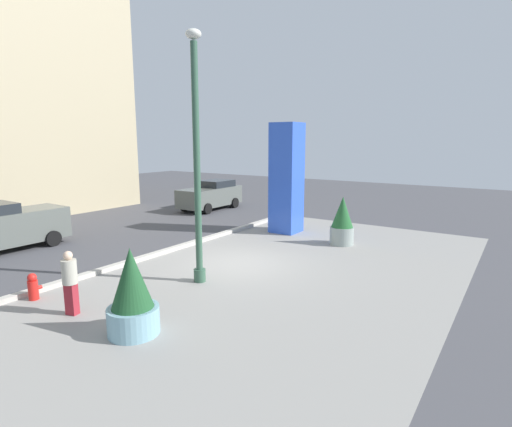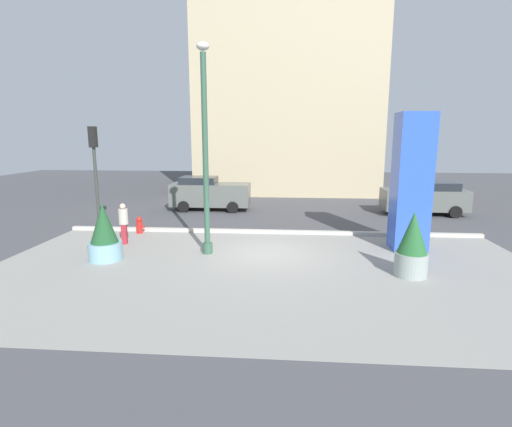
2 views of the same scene
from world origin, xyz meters
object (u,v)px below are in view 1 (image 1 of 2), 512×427
object	(u,v)px
lamp_post	(197,165)
potted_plant_curbside	(342,222)
car_intersection	(211,195)
pedestrian_crossing	(70,280)
art_pillar_blue	(287,178)
potted_plant_near_left	(132,296)
fire_hydrant	(33,287)
car_far_lane	(3,227)

from	to	relation	value
lamp_post	potted_plant_curbside	xyz separation A→B (m)	(6.67, -1.89, -2.61)
car_intersection	pedestrian_crossing	xyz separation A→B (m)	(-13.89, -7.24, 0.00)
art_pillar_blue	lamp_post	bearing A→B (deg)	-170.78
potted_plant_near_left	fire_hydrant	distance (m)	3.88
car_far_lane	lamp_post	bearing A→B (deg)	-79.43
lamp_post	fire_hydrant	size ratio (longest dim) A/B	9.73
art_pillar_blue	car_intersection	distance (m)	7.83
art_pillar_blue	car_intersection	size ratio (longest dim) A/B	1.16
potted_plant_near_left	car_far_lane	xyz separation A→B (m)	(1.75, 9.75, 0.08)
art_pillar_blue	fire_hydrant	bearing A→B (deg)	171.84
pedestrian_crossing	fire_hydrant	bearing A→B (deg)	91.33
lamp_post	fire_hydrant	xyz separation A→B (m)	(-3.59, 2.79, -3.19)
lamp_post	fire_hydrant	distance (m)	5.55
art_pillar_blue	potted_plant_curbside	world-z (taller)	art_pillar_blue
potted_plant_near_left	potted_plant_curbside	bearing A→B (deg)	-4.76
fire_hydrant	pedestrian_crossing	world-z (taller)	pedestrian_crossing
potted_plant_curbside	pedestrian_crossing	size ratio (longest dim) A/B	1.23
art_pillar_blue	potted_plant_near_left	bearing A→B (deg)	-168.21
potted_plant_curbside	fire_hydrant	world-z (taller)	potted_plant_curbside
lamp_post	car_intersection	size ratio (longest dim) A/B	1.67
lamp_post	car_far_lane	world-z (taller)	lamp_post
car_far_lane	pedestrian_crossing	bearing A→B (deg)	-104.10
fire_hydrant	car_intersection	world-z (taller)	car_intersection
art_pillar_blue	fire_hydrant	size ratio (longest dim) A/B	6.75
art_pillar_blue	potted_plant_near_left	xyz separation A→B (m)	(-10.80, -2.25, -1.64)
lamp_post	car_intersection	bearing A→B (deg)	38.69
fire_hydrant	potted_plant_near_left	bearing A→B (deg)	-86.70
car_far_lane	pedestrian_crossing	size ratio (longest dim) A/B	2.76
fire_hydrant	pedestrian_crossing	bearing A→B (deg)	-88.67
art_pillar_blue	pedestrian_crossing	distance (m)	11.10
pedestrian_crossing	car_intersection	bearing A→B (deg)	27.53
car_intersection	pedestrian_crossing	size ratio (longest dim) A/B	2.68
pedestrian_crossing	potted_plant_near_left	bearing A→B (deg)	-85.06
car_intersection	lamp_post	bearing A→B (deg)	-141.31
pedestrian_crossing	potted_plant_curbside	bearing A→B (deg)	-15.97
lamp_post	potted_plant_curbside	world-z (taller)	lamp_post
car_intersection	potted_plant_curbside	bearing A→B (deg)	-109.85
art_pillar_blue	pedestrian_crossing	bearing A→B (deg)	-179.13
potted_plant_near_left	car_far_lane	bearing A→B (deg)	79.86
art_pillar_blue	potted_plant_near_left	distance (m)	11.15
lamp_post	car_far_lane	xyz separation A→B (m)	(-1.63, 8.71, -2.60)
pedestrian_crossing	lamp_post	bearing A→B (deg)	-16.32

